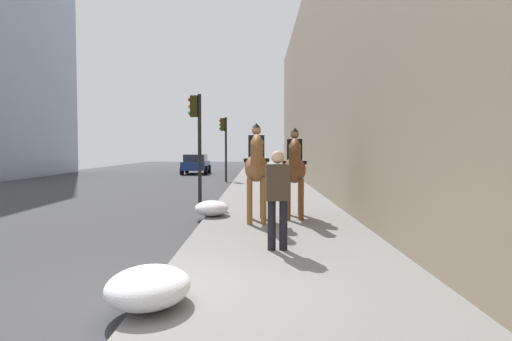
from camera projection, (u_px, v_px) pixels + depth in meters
sidewalk_slab at (300, 295)px, 5.63m from camera, size 120.00×3.75×0.12m
mounted_horse_near at (256, 166)px, 10.87m from camera, size 2.15×0.61×2.34m
mounted_horse_far at (295, 168)px, 11.49m from camera, size 2.15×0.67×2.26m
pedestrian_greeting at (278, 193)px, 7.84m from camera, size 0.28×0.41×1.70m
car_near_lane at (196, 164)px, 33.66m from camera, size 3.81×1.93×1.44m
traffic_light_near_curb at (197, 130)px, 15.21m from camera, size 0.20×0.44×3.65m
traffic_light_far_curb at (224, 139)px, 25.49m from camera, size 0.20×0.44×3.59m
snow_pile_near at (148, 287)px, 5.09m from camera, size 1.20×0.92×0.42m
snow_pile_far at (212, 208)px, 11.93m from camera, size 1.12×0.86×0.39m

